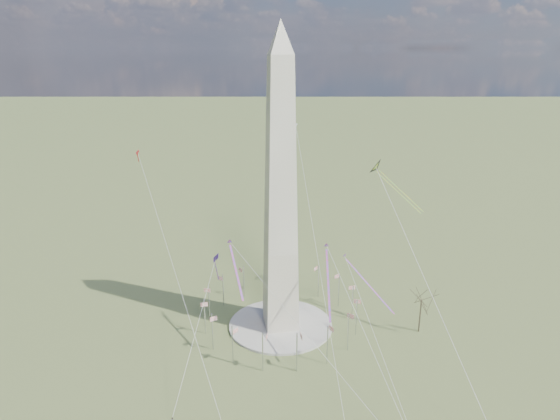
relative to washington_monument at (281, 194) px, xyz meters
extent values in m
plane|color=#475D2E|center=(0.00, 0.00, -47.95)|extent=(2000.00, 2000.00, 0.00)
cylinder|color=#9E9C91|center=(0.00, 0.00, -47.55)|extent=(36.00, 36.00, 0.80)
pyramid|color=silver|center=(0.00, 0.00, 47.85)|extent=(9.90, 9.90, 10.00)
cylinder|color=silver|center=(26.00, 0.00, -41.45)|extent=(0.36, 0.36, 13.00)
cube|color=red|center=(26.00, 1.30, -36.15)|extent=(2.40, 0.08, 1.50)
cylinder|color=silver|center=(24.02, 9.95, -41.45)|extent=(0.36, 0.36, 13.00)
cube|color=red|center=(23.52, 11.15, -36.15)|extent=(2.25, 0.99, 1.50)
cylinder|color=silver|center=(18.38, 18.38, -41.45)|extent=(0.36, 0.36, 13.00)
cube|color=red|center=(17.47, 19.30, -36.15)|extent=(1.75, 1.75, 1.50)
cylinder|color=silver|center=(9.95, 24.02, -41.45)|extent=(0.36, 0.36, 13.00)
cube|color=red|center=(8.75, 24.52, -36.15)|extent=(0.99, 2.25, 1.50)
cylinder|color=silver|center=(0.00, 26.00, -41.45)|extent=(0.36, 0.36, 13.00)
cube|color=red|center=(-1.30, 26.00, -36.15)|extent=(0.08, 2.40, 1.50)
cylinder|color=silver|center=(-9.95, 24.02, -41.45)|extent=(0.36, 0.36, 13.00)
cube|color=red|center=(-11.15, 23.52, -36.15)|extent=(0.99, 2.25, 1.50)
cylinder|color=silver|center=(-18.38, 18.38, -41.45)|extent=(0.36, 0.36, 13.00)
cube|color=red|center=(-19.30, 17.47, -36.15)|extent=(1.75, 1.75, 1.50)
cylinder|color=silver|center=(-24.02, 9.95, -41.45)|extent=(0.36, 0.36, 13.00)
cube|color=red|center=(-24.52, 8.75, -36.15)|extent=(2.25, 0.99, 1.50)
cylinder|color=silver|center=(-26.00, 0.00, -41.45)|extent=(0.36, 0.36, 13.00)
cube|color=red|center=(-26.00, -1.30, -36.15)|extent=(2.40, 0.08, 1.50)
cylinder|color=silver|center=(-24.02, -9.95, -41.45)|extent=(0.36, 0.36, 13.00)
cube|color=red|center=(-23.52, -11.15, -36.15)|extent=(2.25, 0.99, 1.50)
cylinder|color=silver|center=(-18.38, -18.38, -41.45)|extent=(0.36, 0.36, 13.00)
cube|color=red|center=(-17.47, -19.30, -36.15)|extent=(1.75, 1.75, 1.50)
cylinder|color=silver|center=(-9.95, -24.02, -41.45)|extent=(0.36, 0.36, 13.00)
cube|color=red|center=(-8.75, -24.52, -36.15)|extent=(0.99, 2.25, 1.50)
cylinder|color=silver|center=(0.00, -26.00, -41.45)|extent=(0.36, 0.36, 13.00)
cube|color=red|center=(1.30, -26.00, -36.15)|extent=(0.08, 2.40, 1.50)
cylinder|color=silver|center=(9.95, -24.02, -41.45)|extent=(0.36, 0.36, 13.00)
cube|color=red|center=(11.15, -23.52, -36.15)|extent=(0.99, 2.25, 1.50)
cylinder|color=silver|center=(18.38, -18.38, -41.45)|extent=(0.36, 0.36, 13.00)
cube|color=red|center=(19.30, -17.47, -36.15)|extent=(1.75, 1.75, 1.50)
cylinder|color=silver|center=(24.02, -9.95, -41.45)|extent=(0.36, 0.36, 13.00)
cube|color=red|center=(24.52, -8.75, -36.15)|extent=(2.25, 0.99, 1.50)
cylinder|color=#4B412D|center=(45.97, -12.08, -41.94)|extent=(0.48, 0.48, 12.02)
imported|color=gray|center=(-36.36, -41.53, -47.05)|extent=(1.07, 0.96, 1.81)
cube|color=#FFAC0D|center=(44.45, 7.29, -3.09)|extent=(12.35, 13.06, 12.29)
cube|color=#FFAC0D|center=(42.82, 5.75, -3.09)|extent=(12.35, 13.06, 12.29)
cube|color=#331665|center=(-21.26, 3.45, -21.77)|extent=(1.99, 3.23, 2.64)
cube|color=red|center=(-21.26, 3.45, -26.14)|extent=(1.63, 3.17, 9.14)
cube|color=red|center=(11.17, -18.84, -23.48)|extent=(5.10, 21.49, 13.68)
cube|color=red|center=(-15.78, -9.40, -21.42)|extent=(2.55, 17.77, 11.16)
cube|color=red|center=(31.75, -0.52, -34.99)|extent=(12.54, 18.66, 13.74)
cube|color=red|center=(-45.95, 29.61, 9.62)|extent=(1.41, 1.59, 1.59)
cube|color=red|center=(-45.95, 29.61, 7.88)|extent=(0.41, 1.39, 3.64)
cube|color=white|center=(14.96, 46.16, 15.08)|extent=(1.17, 1.88, 1.56)
cube|color=white|center=(14.96, 46.16, 13.37)|extent=(0.78, 1.33, 3.58)
camera|label=1|loc=(-28.50, -150.59, 44.54)|focal=32.00mm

